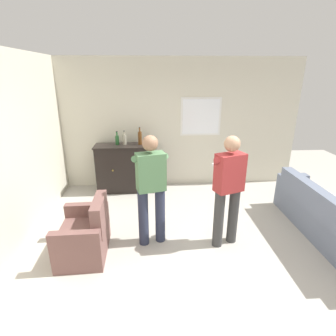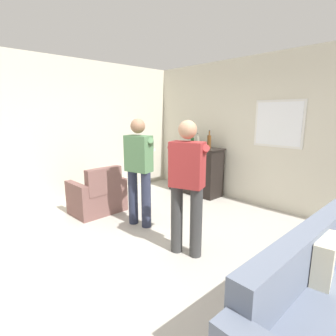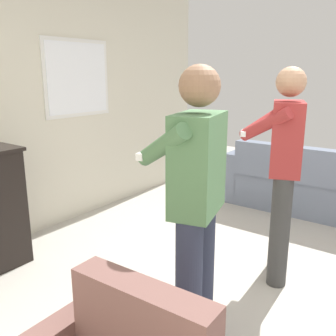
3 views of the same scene
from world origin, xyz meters
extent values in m
plane|color=#B2ADA3|center=(0.00, 0.00, 0.00)|extent=(10.40, 10.40, 0.00)
cube|color=beige|center=(0.00, 2.66, 1.40)|extent=(5.20, 0.12, 2.80)
cube|color=silver|center=(0.42, 2.60, 1.57)|extent=(0.89, 0.02, 0.83)
cube|color=white|center=(0.42, 2.59, 1.57)|extent=(0.81, 0.03, 0.75)
cube|color=slate|center=(2.04, 0.24, 0.21)|extent=(0.55, 2.16, 0.42)
cube|color=slate|center=(1.84, 0.24, 0.62)|extent=(0.18, 2.16, 0.41)
cube|color=slate|center=(2.04, 1.40, 0.32)|extent=(0.55, 0.18, 0.64)
cube|color=beige|center=(1.97, 0.24, 0.60)|extent=(0.21, 0.42, 0.36)
cube|color=brown|center=(-1.65, 0.12, 0.20)|extent=(0.66, 0.66, 0.40)
cube|color=brown|center=(-1.39, 0.13, 0.62)|extent=(0.16, 0.64, 0.45)
cube|color=brown|center=(-1.64, -0.26, 0.30)|extent=(0.64, 0.14, 0.60)
cube|color=brown|center=(-1.67, 0.50, 0.30)|extent=(0.64, 0.14, 0.60)
cube|color=black|center=(-1.24, 2.30, 0.50)|extent=(1.22, 0.44, 1.01)
cube|color=black|center=(-1.24, 2.30, 1.02)|extent=(1.26, 0.48, 0.03)
sphere|color=#B79338|center=(-1.48, 2.06, 0.55)|extent=(0.04, 0.04, 0.04)
sphere|color=#B79338|center=(-0.99, 2.06, 0.55)|extent=(0.04, 0.04, 0.04)
cylinder|color=#1E4C23|center=(-1.39, 2.36, 1.13)|extent=(0.08, 0.08, 0.19)
cylinder|color=#1E4C23|center=(-1.39, 2.36, 1.26)|extent=(0.03, 0.03, 0.09)
cylinder|color=#262626|center=(-1.39, 2.36, 1.32)|extent=(0.04, 0.04, 0.02)
cylinder|color=gray|center=(-1.23, 2.35, 1.14)|extent=(0.08, 0.08, 0.22)
cylinder|color=gray|center=(-1.23, 2.35, 1.28)|extent=(0.03, 0.03, 0.06)
cylinder|color=#262626|center=(-1.23, 2.35, 1.33)|extent=(0.03, 0.03, 0.02)
cylinder|color=#593314|center=(-0.91, 2.34, 1.17)|extent=(0.08, 0.08, 0.27)
cylinder|color=#593314|center=(-0.91, 2.34, 1.35)|extent=(0.03, 0.03, 0.09)
cylinder|color=#262626|center=(-0.91, 2.34, 1.40)|extent=(0.03, 0.03, 0.02)
cylinder|color=#282D42|center=(-0.80, 0.31, 0.44)|extent=(0.15, 0.15, 0.88)
cylinder|color=#282D42|center=(-0.55, 0.37, 0.44)|extent=(0.15, 0.15, 0.88)
cube|color=#4C754C|center=(-0.67, 0.34, 1.16)|extent=(0.44, 0.32, 0.55)
sphere|color=#8C664C|center=(-0.67, 0.34, 1.57)|extent=(0.22, 0.22, 0.22)
cylinder|color=#4C754C|center=(-0.83, 0.46, 1.27)|extent=(0.24, 0.44, 0.29)
cylinder|color=#4C754C|center=(-0.60, 0.52, 1.27)|extent=(0.39, 0.35, 0.29)
cube|color=white|center=(-0.76, 0.65, 1.18)|extent=(0.16, 0.08, 0.04)
cylinder|color=#383838|center=(0.31, 0.20, 0.44)|extent=(0.15, 0.15, 0.88)
cylinder|color=#383838|center=(0.55, 0.29, 0.44)|extent=(0.15, 0.15, 0.88)
cube|color=#9E2D2D|center=(0.43, 0.24, 1.16)|extent=(0.45, 0.35, 0.55)
sphere|color=tan|center=(0.43, 0.24, 1.57)|extent=(0.22, 0.22, 0.22)
cylinder|color=#9E2D2D|center=(0.26, 0.35, 1.27)|extent=(0.20, 0.44, 0.29)
cylinder|color=#9E2D2D|center=(0.48, 0.43, 1.27)|extent=(0.41, 0.32, 0.29)
cube|color=white|center=(0.31, 0.54, 1.18)|extent=(0.15, 0.09, 0.04)
camera|label=1|loc=(-0.64, -3.11, 2.45)|focal=28.00mm
camera|label=2|loc=(2.52, -2.01, 1.76)|focal=28.00mm
camera|label=3|loc=(-2.35, -0.70, 1.64)|focal=40.00mm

